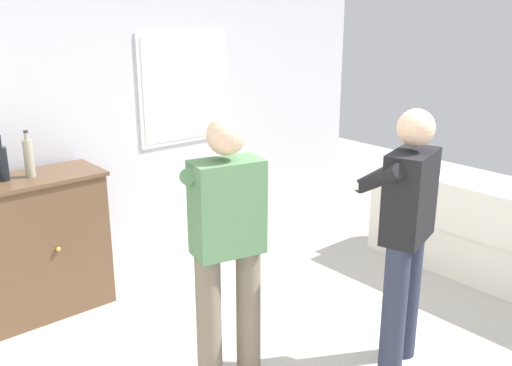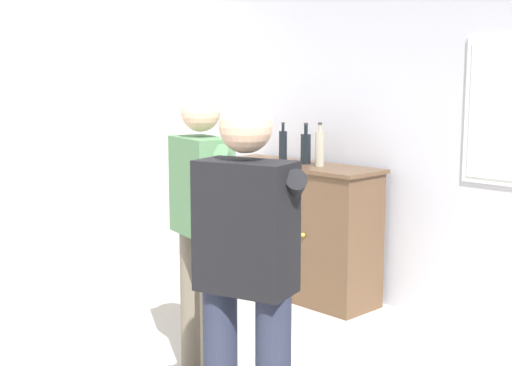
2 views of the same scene
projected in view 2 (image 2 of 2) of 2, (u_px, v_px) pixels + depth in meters
wall_back_with_window at (469, 128)px, 4.94m from camera, size 5.20×0.15×2.80m
sideboard_cabinet at (297, 229)px, 5.74m from camera, size 1.44×0.49×1.07m
bottle_wine_green at (283, 146)px, 5.72m from camera, size 0.07×0.07×0.32m
bottle_liquor_amber at (320, 148)px, 5.47m from camera, size 0.07×0.07×0.34m
bottle_spirits_clear at (306, 148)px, 5.62m from camera, size 0.08×0.08×0.32m
person_standing_left at (204, 224)px, 4.04m from camera, size 0.54×0.51×1.68m
person_standing_right at (247, 277)px, 2.99m from camera, size 0.53×0.52×1.68m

